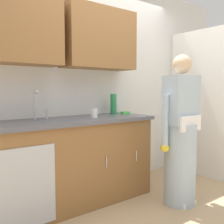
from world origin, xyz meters
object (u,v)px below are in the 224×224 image
bottle_cleaner_spray (113,104)px  person_at_sink (180,141)px  knife_on_counter (137,116)px  cup_by_sink (94,113)px  sink (44,122)px  sponge (125,113)px

bottle_cleaner_spray → person_at_sink: bearing=-74.0°
bottle_cleaner_spray → knife_on_counter: size_ratio=1.08×
cup_by_sink → knife_on_counter: 0.54m
sink → cup_by_sink: bearing=-7.1°
cup_by_sink → sponge: size_ratio=0.89×
sink → knife_on_counter: bearing=-11.2°
knife_on_counter → cup_by_sink: bearing=-102.5°
person_at_sink → bottle_cleaner_spray: size_ratio=6.26×
person_at_sink → knife_on_counter: bearing=108.7°
sink → person_at_sink: 1.46m
bottle_cleaner_spray → sink: bearing=-171.4°
bottle_cleaner_spray → knife_on_counter: 0.39m
person_at_sink → sponge: bearing=99.0°
knife_on_counter → sponge: 0.28m
person_at_sink → sponge: 0.84m
knife_on_counter → sink: bearing=-98.3°
bottle_cleaner_spray → sponge: (0.13, -0.08, -0.11)m
sink → sponge: sink is taller
sink → person_at_sink: size_ratio=0.31×
person_at_sink → bottle_cleaner_spray: (-0.25, 0.87, 0.38)m
person_at_sink → cup_by_sink: person_at_sink is taller
cup_by_sink → person_at_sink: bearing=-43.1°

